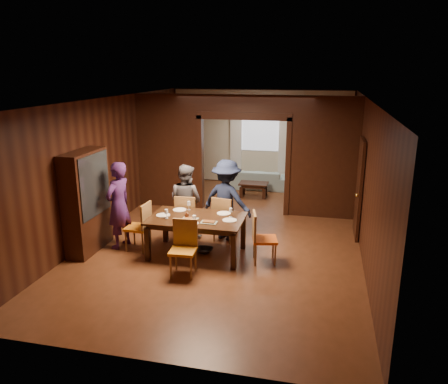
% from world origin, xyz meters
% --- Properties ---
extents(floor, '(9.00, 9.00, 0.00)m').
position_xyz_m(floor, '(0.00, 0.00, 0.00)').
color(floor, '#552E18').
rests_on(floor, ground).
extents(ceiling, '(5.50, 9.00, 0.02)m').
position_xyz_m(ceiling, '(0.00, 0.00, 2.90)').
color(ceiling, silver).
rests_on(ceiling, room_walls).
extents(room_walls, '(5.52, 9.01, 2.90)m').
position_xyz_m(room_walls, '(0.00, 1.89, 1.51)').
color(room_walls, black).
rests_on(room_walls, floor).
extents(person_purple, '(0.57, 0.73, 1.76)m').
position_xyz_m(person_purple, '(-2.00, -1.22, 0.88)').
color(person_purple, '#3D1C52').
rests_on(person_purple, floor).
extents(person_grey, '(0.93, 0.84, 1.58)m').
position_xyz_m(person_grey, '(-0.88, -0.35, 0.79)').
color(person_grey, '#595960').
rests_on(person_grey, floor).
extents(person_navy, '(1.24, 0.93, 1.70)m').
position_xyz_m(person_navy, '(0.00, -0.29, 0.85)').
color(person_navy, '#161E39').
rests_on(person_navy, floor).
extents(sofa, '(1.94, 0.78, 0.56)m').
position_xyz_m(sofa, '(-0.02, 3.85, 0.28)').
color(sofa, '#97BCC6').
rests_on(sofa, floor).
extents(serving_bowl, '(0.33, 0.33, 0.08)m').
position_xyz_m(serving_bowl, '(-0.26, -1.14, 0.80)').
color(serving_bowl, black).
rests_on(serving_bowl, dining_table).
extents(dining_table, '(1.81, 1.12, 0.76)m').
position_xyz_m(dining_table, '(-0.37, -1.26, 0.38)').
color(dining_table, black).
rests_on(dining_table, floor).
extents(coffee_table, '(0.80, 0.50, 0.40)m').
position_xyz_m(coffee_table, '(0.06, 2.93, 0.20)').
color(coffee_table, black).
rests_on(coffee_table, floor).
extents(chair_left, '(0.46, 0.46, 0.97)m').
position_xyz_m(chair_left, '(-1.60, -1.26, 0.48)').
color(chair_left, orange).
rests_on(chair_left, floor).
extents(chair_right, '(0.53, 0.53, 0.97)m').
position_xyz_m(chair_right, '(0.95, -1.31, 0.48)').
color(chair_right, '#E45B15').
rests_on(chair_right, floor).
extents(chair_far_l, '(0.45, 0.45, 0.97)m').
position_xyz_m(chair_far_l, '(-0.81, -0.47, 0.48)').
color(chair_far_l, '#C45212').
rests_on(chair_far_l, floor).
extents(chair_far_r, '(0.52, 0.52, 0.97)m').
position_xyz_m(chair_far_r, '(0.00, -0.41, 0.48)').
color(chair_far_r, red).
rests_on(chair_far_r, floor).
extents(chair_near, '(0.47, 0.47, 0.97)m').
position_xyz_m(chair_near, '(-0.36, -2.15, 0.48)').
color(chair_near, '#C27312').
rests_on(chair_near, floor).
extents(hutch, '(0.40, 1.20, 2.00)m').
position_xyz_m(hutch, '(-2.53, -1.50, 1.00)').
color(hutch, black).
rests_on(hutch, floor).
extents(door_right, '(0.06, 0.90, 2.10)m').
position_xyz_m(door_right, '(2.70, 0.50, 1.05)').
color(door_right, black).
rests_on(door_right, floor).
extents(window_far, '(1.20, 0.03, 1.30)m').
position_xyz_m(window_far, '(0.00, 4.44, 1.70)').
color(window_far, silver).
rests_on(window_far, back_wall).
extents(curtain_left, '(0.35, 0.06, 2.40)m').
position_xyz_m(curtain_left, '(-0.75, 4.40, 1.25)').
color(curtain_left, white).
rests_on(curtain_left, back_wall).
extents(curtain_right, '(0.35, 0.06, 2.40)m').
position_xyz_m(curtain_right, '(0.75, 4.40, 1.25)').
color(curtain_right, white).
rests_on(curtain_right, back_wall).
extents(plate_left, '(0.27, 0.27, 0.01)m').
position_xyz_m(plate_left, '(-1.04, -1.29, 0.77)').
color(plate_left, silver).
rests_on(plate_left, dining_table).
extents(plate_far_l, '(0.27, 0.27, 0.01)m').
position_xyz_m(plate_far_l, '(-0.83, -0.90, 0.77)').
color(plate_far_l, white).
rests_on(plate_far_l, dining_table).
extents(plate_far_r, '(0.27, 0.27, 0.01)m').
position_xyz_m(plate_far_r, '(0.08, -0.92, 0.77)').
color(plate_far_r, white).
rests_on(plate_far_r, dining_table).
extents(plate_right, '(0.27, 0.27, 0.01)m').
position_xyz_m(plate_right, '(0.28, -1.28, 0.77)').
color(plate_right, silver).
rests_on(plate_right, dining_table).
extents(plate_near, '(0.27, 0.27, 0.01)m').
position_xyz_m(plate_near, '(-0.37, -1.61, 0.77)').
color(plate_near, white).
rests_on(plate_near, dining_table).
extents(platter_a, '(0.30, 0.20, 0.04)m').
position_xyz_m(platter_a, '(-0.46, -1.40, 0.78)').
color(platter_a, gray).
rests_on(platter_a, dining_table).
extents(platter_b, '(0.30, 0.20, 0.04)m').
position_xyz_m(platter_b, '(-0.07, -1.50, 0.78)').
color(platter_b, slate).
rests_on(platter_b, dining_table).
extents(wineglass_left, '(0.08, 0.08, 0.18)m').
position_xyz_m(wineglass_left, '(-0.91, -1.43, 0.85)').
color(wineglass_left, silver).
rests_on(wineglass_left, dining_table).
extents(wineglass_far, '(0.08, 0.08, 0.18)m').
position_xyz_m(wineglass_far, '(-0.66, -0.84, 0.85)').
color(wineglass_far, white).
rests_on(wineglass_far, dining_table).
extents(wineglass_right, '(0.08, 0.08, 0.18)m').
position_xyz_m(wineglass_right, '(0.26, -1.08, 0.85)').
color(wineglass_right, white).
rests_on(wineglass_right, dining_table).
extents(tumbler, '(0.07, 0.07, 0.14)m').
position_xyz_m(tumbler, '(-0.33, -1.54, 0.83)').
color(tumbler, silver).
rests_on(tumbler, dining_table).
extents(condiment_jar, '(0.08, 0.08, 0.11)m').
position_xyz_m(condiment_jar, '(-0.54, -1.33, 0.82)').
color(condiment_jar, '#4B2411').
rests_on(condiment_jar, dining_table).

